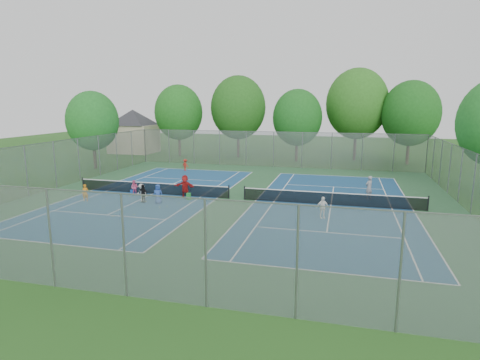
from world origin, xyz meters
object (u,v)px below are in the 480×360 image
instructor (369,188)px  net_left (152,188)px  ball_crate (133,191)px  net_right (331,199)px  ball_hopper (189,197)px

instructor → net_left: bearing=-35.3°
ball_crate → net_right: bearing=0.0°
ball_hopper → instructor: 13.65m
net_left → ball_crate: net_left is taller
net_left → net_right: (14.00, 0.00, 0.00)m
ball_crate → ball_hopper: (5.31, -1.15, 0.14)m
net_left → net_right: size_ratio=1.00×
net_left → ball_hopper: 3.75m
net_left → ball_crate: 1.77m
ball_crate → instructor: (18.42, 2.57, 0.77)m
net_right → net_left: bearing=180.0°
net_left → ball_crate: size_ratio=42.32×
net_right → ball_hopper: 10.50m
ball_hopper → instructor: instructor is taller
net_left → net_right: same height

